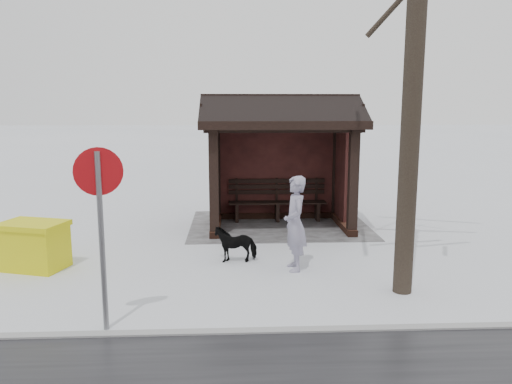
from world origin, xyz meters
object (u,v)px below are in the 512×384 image
at_px(grit_bin, 34,245).
at_px(bus_shelter, 280,135).
at_px(road_sign, 100,200).
at_px(dog, 236,243).
at_px(pedestrian, 295,223).

bearing_deg(grit_bin, bus_shelter, -130.59).
distance_m(bus_shelter, road_sign, 6.11).
distance_m(bus_shelter, grit_bin, 5.73).
relative_size(bus_shelter, dog, 4.71).
relative_size(dog, road_sign, 0.33).
bearing_deg(grit_bin, road_sign, 143.28).
xyz_separation_m(grit_bin, road_sign, (-1.85, 2.49, 1.27)).
bearing_deg(dog, pedestrian, 57.29).
height_order(bus_shelter, dog, bus_shelter).
bearing_deg(pedestrian, road_sign, -56.31).
distance_m(bus_shelter, dog, 3.40).
xyz_separation_m(dog, road_sign, (1.69, 2.78, 1.37)).
bearing_deg(dog, bus_shelter, 154.85).
height_order(bus_shelter, grit_bin, bus_shelter).
distance_m(dog, grit_bin, 3.55).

